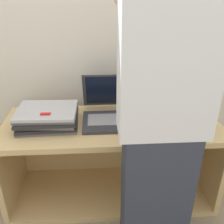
{
  "coord_description": "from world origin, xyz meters",
  "views": [
    {
      "loc": [
        -0.08,
        -1.19,
        1.42
      ],
      "look_at": [
        0.0,
        0.19,
        0.71
      ],
      "focal_mm": 42.0,
      "sensor_mm": 36.0,
      "label": 1
    }
  ],
  "objects_px": {
    "laptop_stack_left": "(48,117)",
    "laptop_open": "(111,111)",
    "person": "(162,125)",
    "laptop_stack_right": "(172,114)"
  },
  "relations": [
    {
      "from": "laptop_open",
      "to": "laptop_stack_left",
      "type": "xyz_separation_m",
      "value": [
        -0.4,
        -0.06,
        -0.0
      ]
    },
    {
      "from": "laptop_stack_left",
      "to": "person",
      "type": "xyz_separation_m",
      "value": [
        0.6,
        -0.44,
        0.18
      ]
    },
    {
      "from": "laptop_open",
      "to": "laptop_stack_left",
      "type": "relative_size",
      "value": 1.0
    },
    {
      "from": "laptop_open",
      "to": "person",
      "type": "distance_m",
      "value": 0.57
    },
    {
      "from": "laptop_open",
      "to": "laptop_stack_right",
      "type": "relative_size",
      "value": 0.99
    },
    {
      "from": "laptop_stack_right",
      "to": "person",
      "type": "bearing_deg",
      "value": -112.91
    },
    {
      "from": "laptop_stack_left",
      "to": "laptop_open",
      "type": "bearing_deg",
      "value": 8.93
    },
    {
      "from": "laptop_open",
      "to": "person",
      "type": "relative_size",
      "value": 0.23
    },
    {
      "from": "laptop_stack_right",
      "to": "person",
      "type": "distance_m",
      "value": 0.51
    },
    {
      "from": "laptop_stack_left",
      "to": "laptop_stack_right",
      "type": "xyz_separation_m",
      "value": [
        0.79,
        0.0,
        0.0
      ]
    }
  ]
}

